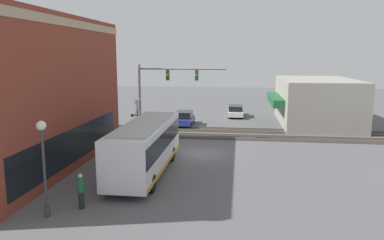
{
  "coord_description": "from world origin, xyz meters",
  "views": [
    {
      "loc": [
        -27.63,
        -3.0,
        7.41
      ],
      "look_at": [
        3.13,
        0.92,
        2.02
      ],
      "focal_mm": 35.0,
      "sensor_mm": 36.0,
      "label": 1
    }
  ],
  "objects_px": {
    "crossing_signal": "(137,115)",
    "streetlamp": "(44,160)",
    "city_bus": "(146,145)",
    "pedestrian_at_crossing": "(142,133)",
    "parked_car_blue": "(184,119)",
    "pedestrian_by_lamp": "(81,191)",
    "parked_car_white": "(236,111)"
  },
  "relations": [
    {
      "from": "crossing_signal",
      "to": "streetlamp",
      "type": "height_order",
      "value": "streetlamp"
    },
    {
      "from": "city_bus",
      "to": "crossing_signal",
      "type": "xyz_separation_m",
      "value": [
        8.48,
        2.86,
        0.49
      ]
    },
    {
      "from": "crossing_signal",
      "to": "streetlamp",
      "type": "bearing_deg",
      "value": 179.67
    },
    {
      "from": "streetlamp",
      "to": "pedestrian_at_crossing",
      "type": "height_order",
      "value": "streetlamp"
    },
    {
      "from": "parked_car_blue",
      "to": "pedestrian_at_crossing",
      "type": "relative_size",
      "value": 2.63
    },
    {
      "from": "city_bus",
      "to": "parked_car_blue",
      "type": "distance_m",
      "value": 16.63
    },
    {
      "from": "streetlamp",
      "to": "parked_car_blue",
      "type": "relative_size",
      "value": 1.05
    },
    {
      "from": "pedestrian_at_crossing",
      "to": "pedestrian_by_lamp",
      "type": "bearing_deg",
      "value": -177.31
    },
    {
      "from": "crossing_signal",
      "to": "pedestrian_at_crossing",
      "type": "relative_size",
      "value": 2.32
    },
    {
      "from": "city_bus",
      "to": "pedestrian_at_crossing",
      "type": "distance_m",
      "value": 8.63
    },
    {
      "from": "pedestrian_by_lamp",
      "to": "city_bus",
      "type": "bearing_deg",
      "value": -16.59
    },
    {
      "from": "streetlamp",
      "to": "pedestrian_by_lamp",
      "type": "distance_m",
      "value": 2.43
    },
    {
      "from": "city_bus",
      "to": "pedestrian_at_crossing",
      "type": "height_order",
      "value": "city_bus"
    },
    {
      "from": "city_bus",
      "to": "pedestrian_at_crossing",
      "type": "bearing_deg",
      "value": 16.37
    },
    {
      "from": "crossing_signal",
      "to": "pedestrian_by_lamp",
      "type": "distance_m",
      "value": 14.47
    },
    {
      "from": "streetlamp",
      "to": "pedestrian_at_crossing",
      "type": "xyz_separation_m",
      "value": [
        15.22,
        -0.53,
        -1.88
      ]
    },
    {
      "from": "parked_car_white",
      "to": "parked_car_blue",
      "type": "bearing_deg",
      "value": 139.95
    },
    {
      "from": "city_bus",
      "to": "pedestrian_at_crossing",
      "type": "relative_size",
      "value": 6.19
    },
    {
      "from": "parked_car_blue",
      "to": "parked_car_white",
      "type": "bearing_deg",
      "value": -40.05
    },
    {
      "from": "streetlamp",
      "to": "pedestrian_by_lamp",
      "type": "height_order",
      "value": "streetlamp"
    },
    {
      "from": "parked_car_white",
      "to": "city_bus",
      "type": "bearing_deg",
      "value": 166.79
    },
    {
      "from": "streetlamp",
      "to": "parked_car_blue",
      "type": "xyz_separation_m",
      "value": [
        23.58,
        -2.95,
        -2.01
      ]
    },
    {
      "from": "city_bus",
      "to": "parked_car_white",
      "type": "xyz_separation_m",
      "value": [
        23.01,
        -5.4,
        -1.16
      ]
    },
    {
      "from": "pedestrian_at_crossing",
      "to": "pedestrian_by_lamp",
      "type": "height_order",
      "value": "pedestrian_by_lamp"
    },
    {
      "from": "pedestrian_at_crossing",
      "to": "pedestrian_by_lamp",
      "type": "xyz_separation_m",
      "value": [
        -14.11,
        -0.66,
        0.08
      ]
    },
    {
      "from": "parked_car_blue",
      "to": "parked_car_white",
      "type": "distance_m",
      "value": 8.39
    },
    {
      "from": "city_bus",
      "to": "pedestrian_by_lamp",
      "type": "relative_size",
      "value": 5.73
    },
    {
      "from": "streetlamp",
      "to": "pedestrian_by_lamp",
      "type": "bearing_deg",
      "value": -47.17
    },
    {
      "from": "crossing_signal",
      "to": "parked_car_white",
      "type": "distance_m",
      "value": 16.8
    },
    {
      "from": "city_bus",
      "to": "parked_car_white",
      "type": "relative_size",
      "value": 2.16
    },
    {
      "from": "crossing_signal",
      "to": "parked_car_blue",
      "type": "relative_size",
      "value": 0.88
    },
    {
      "from": "crossing_signal",
      "to": "pedestrian_by_lamp",
      "type": "xyz_separation_m",
      "value": [
        -14.36,
        -1.11,
        -1.39
      ]
    }
  ]
}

